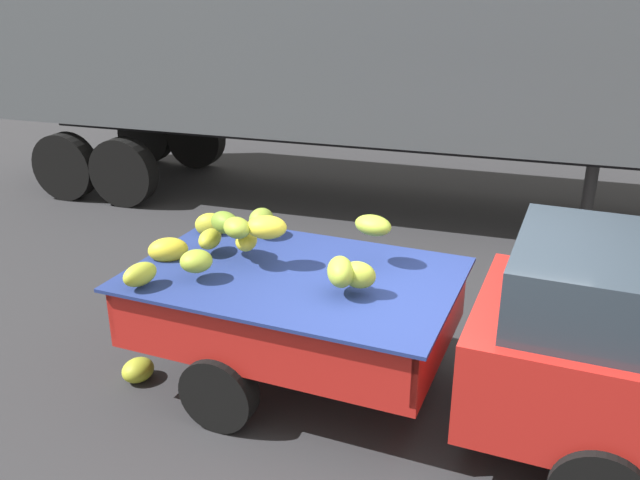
{
  "coord_description": "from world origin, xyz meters",
  "views": [
    {
      "loc": [
        0.5,
        -4.54,
        3.44
      ],
      "look_at": [
        -1.01,
        0.5,
        1.35
      ],
      "focal_mm": 37.74,
      "sensor_mm": 36.0,
      "label": 1
    }
  ],
  "objects": [
    {
      "name": "ground",
      "position": [
        0.0,
        0.0,
        0.0
      ],
      "size": [
        220.0,
        220.0,
        0.0
      ],
      "primitive_type": "plane",
      "color": "#28282B"
    },
    {
      "name": "curb_strip",
      "position": [
        0.0,
        10.38,
        0.08
      ],
      "size": [
        80.0,
        0.8,
        0.16
      ],
      "primitive_type": "cube",
      "color": "gray",
      "rests_on": "ground"
    },
    {
      "name": "pickup_truck",
      "position": [
        0.66,
        0.17,
        0.88
      ],
      "size": [
        4.95,
        2.23,
        1.7
      ],
      "rotation": [
        0.0,
        0.0,
        -0.1
      ],
      "color": "#B21E19",
      "rests_on": "ground"
    },
    {
      "name": "semi_trailer",
      "position": [
        -1.81,
        5.43,
        2.54
      ],
      "size": [
        12.06,
        2.88,
        3.95
      ],
      "rotation": [
        0.0,
        0.0,
        -0.02
      ],
      "color": "#4C5156",
      "rests_on": "ground"
    },
    {
      "name": "fallen_banana_bunch_near_tailgate",
      "position": [
        -2.58,
        -0.03,
        0.1
      ],
      "size": [
        0.33,
        0.36,
        0.21
      ],
      "primitive_type": "ellipsoid",
      "rotation": [
        0.0,
        0.0,
        1.34
      ],
      "color": "#99A029",
      "rests_on": "ground"
    }
  ]
}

